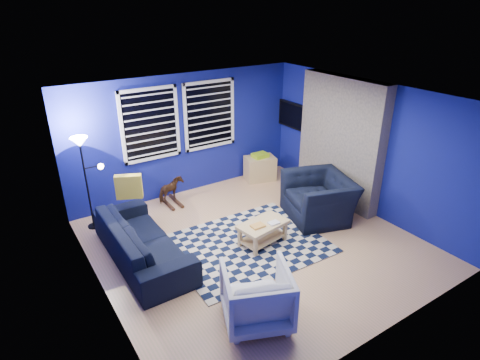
{
  "coord_description": "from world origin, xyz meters",
  "views": [
    {
      "loc": [
        -3.37,
        -4.69,
        3.82
      ],
      "look_at": [
        -0.11,
        0.3,
        1.1
      ],
      "focal_mm": 30.0,
      "sensor_mm": 36.0,
      "label": 1
    }
  ],
  "objects_px": {
    "sofa": "(142,240)",
    "armchair_bent": "(257,296)",
    "armchair_big": "(319,198)",
    "coffee_table": "(263,229)",
    "cabinet": "(260,168)",
    "floor_lamp": "(83,155)",
    "rocking_horse": "(171,190)",
    "tv": "(294,116)"
  },
  "relations": [
    {
      "from": "sofa",
      "to": "tv",
      "type": "bearing_deg",
      "value": -72.08
    },
    {
      "from": "coffee_table",
      "to": "tv",
      "type": "bearing_deg",
      "value": 41.48
    },
    {
      "from": "tv",
      "to": "armchair_bent",
      "type": "xyz_separation_m",
      "value": [
        -3.45,
        -3.46,
        -1.01
      ]
    },
    {
      "from": "sofa",
      "to": "coffee_table",
      "type": "relative_size",
      "value": 2.57
    },
    {
      "from": "coffee_table",
      "to": "floor_lamp",
      "type": "height_order",
      "value": "floor_lamp"
    },
    {
      "from": "sofa",
      "to": "cabinet",
      "type": "xyz_separation_m",
      "value": [
        3.35,
        1.48,
        -0.06
      ]
    },
    {
      "from": "rocking_horse",
      "to": "coffee_table",
      "type": "relative_size",
      "value": 0.62
    },
    {
      "from": "sofa",
      "to": "armchair_bent",
      "type": "bearing_deg",
      "value": -160.89
    },
    {
      "from": "sofa",
      "to": "armchair_bent",
      "type": "relative_size",
      "value": 2.71
    },
    {
      "from": "coffee_table",
      "to": "floor_lamp",
      "type": "xyz_separation_m",
      "value": [
        -2.24,
        2.13,
        1.11
      ]
    },
    {
      "from": "cabinet",
      "to": "coffee_table",
      "type": "bearing_deg",
      "value": -109.43
    },
    {
      "from": "floor_lamp",
      "to": "sofa",
      "type": "bearing_deg",
      "value": -74.66
    },
    {
      "from": "armchair_big",
      "to": "armchair_bent",
      "type": "distance_m",
      "value": 2.98
    },
    {
      "from": "cabinet",
      "to": "floor_lamp",
      "type": "bearing_deg",
      "value": -164.03
    },
    {
      "from": "coffee_table",
      "to": "armchair_big",
      "type": "bearing_deg",
      "value": 6.9
    },
    {
      "from": "armchair_big",
      "to": "armchair_bent",
      "type": "relative_size",
      "value": 1.46
    },
    {
      "from": "tv",
      "to": "sofa",
      "type": "height_order",
      "value": "tv"
    },
    {
      "from": "armchair_bent",
      "to": "floor_lamp",
      "type": "relative_size",
      "value": 0.5
    },
    {
      "from": "tv",
      "to": "sofa",
      "type": "distance_m",
      "value": 4.53
    },
    {
      "from": "sofa",
      "to": "armchair_bent",
      "type": "xyz_separation_m",
      "value": [
        0.73,
        -2.09,
        0.05
      ]
    },
    {
      "from": "sofa",
      "to": "cabinet",
      "type": "bearing_deg",
      "value": -66.39
    },
    {
      "from": "cabinet",
      "to": "tv",
      "type": "bearing_deg",
      "value": 7.69
    },
    {
      "from": "cabinet",
      "to": "armchair_big",
      "type": "bearing_deg",
      "value": -77.23
    },
    {
      "from": "armchair_bent",
      "to": "floor_lamp",
      "type": "bearing_deg",
      "value": -49.56
    },
    {
      "from": "armchair_big",
      "to": "cabinet",
      "type": "xyz_separation_m",
      "value": [
        0.09,
        2.0,
        -0.12
      ]
    },
    {
      "from": "tv",
      "to": "floor_lamp",
      "type": "height_order",
      "value": "floor_lamp"
    },
    {
      "from": "tv",
      "to": "floor_lamp",
      "type": "distance_m",
      "value": 4.58
    },
    {
      "from": "armchair_bent",
      "to": "rocking_horse",
      "type": "height_order",
      "value": "armchair_bent"
    },
    {
      "from": "tv",
      "to": "floor_lamp",
      "type": "relative_size",
      "value": 0.58
    },
    {
      "from": "armchair_bent",
      "to": "rocking_horse",
      "type": "distance_m",
      "value": 3.59
    },
    {
      "from": "sofa",
      "to": "armchair_big",
      "type": "bearing_deg",
      "value": -99.34
    },
    {
      "from": "coffee_table",
      "to": "cabinet",
      "type": "distance_m",
      "value": 2.65
    },
    {
      "from": "sofa",
      "to": "coffee_table",
      "type": "height_order",
      "value": "sofa"
    },
    {
      "from": "armchair_bent",
      "to": "cabinet",
      "type": "xyz_separation_m",
      "value": [
        2.62,
        3.57,
        -0.11
      ]
    },
    {
      "from": "sofa",
      "to": "armchair_bent",
      "type": "height_order",
      "value": "armchair_bent"
    },
    {
      "from": "armchair_bent",
      "to": "armchair_big",
      "type": "bearing_deg",
      "value": -125.66
    },
    {
      "from": "armchair_bent",
      "to": "floor_lamp",
      "type": "xyz_separation_m",
      "value": [
        -1.12,
        3.52,
        1.01
      ]
    },
    {
      "from": "rocking_horse",
      "to": "floor_lamp",
      "type": "bearing_deg",
      "value": 67.03
    },
    {
      "from": "armchair_bent",
      "to": "coffee_table",
      "type": "relative_size",
      "value": 0.95
    },
    {
      "from": "floor_lamp",
      "to": "tv",
      "type": "bearing_deg",
      "value": -0.78
    },
    {
      "from": "armchair_big",
      "to": "coffee_table",
      "type": "xyz_separation_m",
      "value": [
        -1.42,
        -0.17,
        -0.12
      ]
    },
    {
      "from": "tv",
      "to": "armchair_big",
      "type": "xyz_separation_m",
      "value": [
        -0.92,
        -1.89,
        -0.99
      ]
    }
  ]
}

